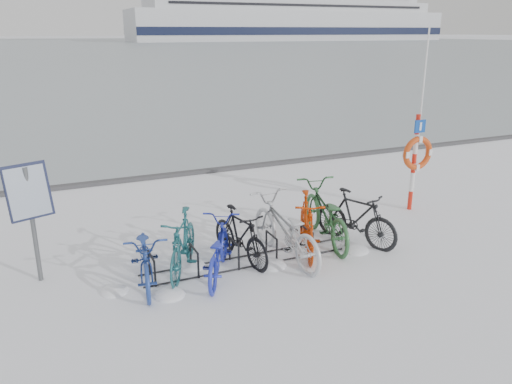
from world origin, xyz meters
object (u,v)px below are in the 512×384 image
(lifebuoy_station, at_px, (417,153))
(info_board, at_px, (29,199))
(cruise_ferry, at_px, (292,10))
(bike_rack, at_px, (253,252))

(lifebuoy_station, bearing_deg, info_board, -178.04)
(info_board, height_order, cruise_ferry, cruise_ferry)
(info_board, height_order, lifebuoy_station, lifebuoy_station)
(info_board, bearing_deg, bike_rack, -31.59)
(bike_rack, height_order, lifebuoy_station, lifebuoy_station)
(lifebuoy_station, height_order, cruise_ferry, cruise_ferry)
(bike_rack, height_order, cruise_ferry, cruise_ferry)
(lifebuoy_station, bearing_deg, bike_rack, -167.21)
(lifebuoy_station, relative_size, cruise_ferry, 0.03)
(bike_rack, height_order, info_board, info_board)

